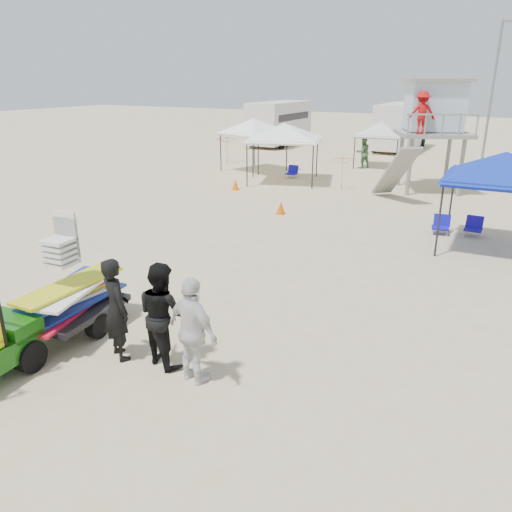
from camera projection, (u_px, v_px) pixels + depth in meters
The scene contains 21 objects.
ground at pixel (153, 368), 9.03m from camera, with size 140.00×140.00×0.00m, color beige.
surf_trailer at pixel (70, 291), 10.04m from camera, with size 1.53×2.58×2.23m.
man_left at pixel (116, 309), 9.09m from camera, with size 0.72×0.47×1.96m, color black.
man_mid at pixel (162, 314), 8.92m from camera, with size 0.95×0.74×1.95m, color black.
man_right at pixel (193, 331), 8.34m from camera, with size 1.12×0.47×1.92m, color silver.
lifeguard_tower at pixel (434, 110), 22.30m from camera, with size 3.96×3.96×4.83m.
canopy_blue at pixel (506, 157), 14.36m from camera, with size 3.12×3.12×3.37m.
canopy_white_a at pixel (284, 126), 24.45m from camera, with size 4.16×4.16×3.30m.
canopy_white_b at pixel (254, 121), 27.33m from camera, with size 3.48×3.48×3.30m.
canopy_white_c at pixel (381, 124), 28.63m from camera, with size 2.74×2.74×3.04m.
umbrella_a at pixel (227, 150), 30.65m from camera, with size 1.78×1.81×1.63m, color #B43513.
umbrella_b at pixel (342, 173), 23.31m from camera, with size 1.70×1.73×1.56m, color orange.
cone_near at pixel (281, 208), 19.21m from camera, with size 0.34×0.34×0.50m, color #DE5807.
cone_far at pixel (235, 185), 23.36m from camera, with size 0.34×0.34×0.50m, color orange.
beach_chair_a at pixel (292, 172), 26.28m from camera, with size 0.58×0.62×0.64m.
beach_chair_b at pixel (441, 224), 16.78m from camera, with size 0.62×0.67×0.64m.
beach_chair_c at pixel (474, 226), 16.59m from camera, with size 0.55×0.59×0.64m.
rv_far_left at pixel (279, 121), 38.65m from camera, with size 2.64×6.80×3.25m.
rv_mid_left at pixel (401, 125), 35.87m from camera, with size 2.65×6.50×3.25m.
light_pole_left at pixel (492, 96), 28.73m from camera, with size 0.14×0.14×8.00m, color slate.
distant_beachgoers at pixel (463, 165), 24.88m from camera, with size 13.88×15.46×1.82m.
Camera 1 is at (5.35, -6.00, 4.95)m, focal length 35.00 mm.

